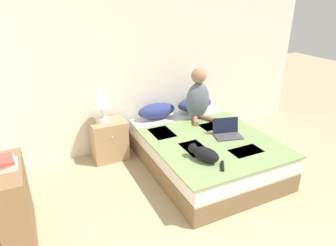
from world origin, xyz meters
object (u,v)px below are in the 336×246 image
(book_stack_top, at_px, (5,163))
(laptop_open, at_px, (227,133))
(pillow_far, at_px, (195,104))
(person_sitting, at_px, (198,97))
(nightstand, at_px, (109,140))
(bookshelf, at_px, (14,203))
(cat_tabby, at_px, (204,154))
(bed, at_px, (204,152))
(pillow_near, at_px, (157,111))
(table_lamp, at_px, (100,100))

(book_stack_top, bearing_deg, laptop_open, 3.61)
(pillow_far, height_order, person_sitting, person_sitting)
(nightstand, xyz_separation_m, bookshelf, (-1.20, -1.08, 0.10))
(cat_tabby, bearing_deg, bookshelf, 56.56)
(bed, bearing_deg, laptop_open, -27.45)
(nightstand, bearing_deg, laptop_open, -34.94)
(laptop_open, relative_size, bookshelf, 0.51)
(person_sitting, relative_size, book_stack_top, 3.08)
(person_sitting, xyz_separation_m, bookshelf, (-2.47, -0.83, -0.42))
(pillow_near, distance_m, bookshelf, 2.25)
(table_lamp, xyz_separation_m, book_stack_top, (-1.12, -1.10, -0.06))
(cat_tabby, bearing_deg, book_stack_top, 56.52)
(bed, xyz_separation_m, pillow_far, (0.32, 0.82, 0.35))
(pillow_near, xyz_separation_m, bookshelf, (-1.94, -1.11, -0.20))
(pillow_far, height_order, cat_tabby, pillow_far)
(table_lamp, bearing_deg, cat_tabby, -59.46)
(bed, xyz_separation_m, nightstand, (-1.07, 0.79, 0.05))
(cat_tabby, height_order, nightstand, cat_tabby)
(table_lamp, xyz_separation_m, bookshelf, (-1.13, -1.10, -0.50))
(bed, relative_size, person_sitting, 2.59)
(cat_tabby, height_order, bookshelf, bookshelf)
(bookshelf, bearing_deg, book_stack_top, 2.70)
(bed, relative_size, cat_tabby, 4.07)
(bed, height_order, person_sitting, person_sitting)
(person_sitting, height_order, table_lamp, person_sitting)
(bed, relative_size, table_lamp, 4.15)
(laptop_open, xyz_separation_m, table_lamp, (-1.39, 0.94, 0.36))
(pillow_far, xyz_separation_m, nightstand, (-1.39, -0.03, -0.30))
(pillow_far, xyz_separation_m, cat_tabby, (-0.67, -1.35, -0.03))
(pillow_near, distance_m, person_sitting, 0.63)
(bookshelf, bearing_deg, laptop_open, 3.61)
(table_lamp, bearing_deg, bookshelf, -135.76)
(bed, bearing_deg, pillow_far, 68.52)
(bed, xyz_separation_m, pillow_near, (-0.32, 0.82, 0.35))
(person_sitting, relative_size, table_lamp, 1.60)
(person_sitting, distance_m, bookshelf, 2.64)
(nightstand, relative_size, table_lamp, 1.21)
(bookshelf, bearing_deg, bed, 7.25)
(cat_tabby, xyz_separation_m, book_stack_top, (-1.91, 0.24, 0.26))
(bookshelf, bearing_deg, table_lamp, 44.24)
(cat_tabby, xyz_separation_m, nightstand, (-0.72, 1.32, -0.27))
(laptop_open, bearing_deg, bookshelf, -161.91)
(cat_tabby, xyz_separation_m, laptop_open, (0.60, 0.40, -0.04))
(pillow_far, height_order, laptop_open, pillow_far)
(pillow_far, bearing_deg, bookshelf, -156.77)
(pillow_near, xyz_separation_m, cat_tabby, (-0.03, -1.35, -0.03))
(book_stack_top, bearing_deg, bookshelf, -177.30)
(pillow_near, relative_size, table_lamp, 1.23)
(bed, distance_m, nightstand, 1.33)
(pillow_far, distance_m, laptop_open, 0.96)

